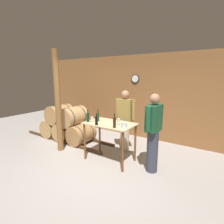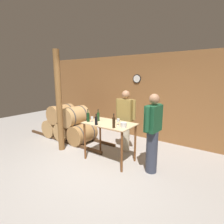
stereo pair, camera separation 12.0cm
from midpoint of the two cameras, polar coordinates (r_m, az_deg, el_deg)
The scene contains 14 objects.
ground_plane at distance 4.04m, azimuth -5.43°, elevation -18.55°, with size 14.00×14.00×0.00m, color #9E9993.
back_wall at distance 5.72m, azimuth 10.50°, elevation 4.66°, with size 8.40×0.08×2.70m.
barrel_rack at distance 5.84m, azimuth -15.14°, elevation -4.03°, with size 3.27×0.77×1.12m.
tasting_table at distance 4.19m, azimuth -1.58°, elevation -5.93°, with size 1.19×0.72×0.94m.
wooden_post at distance 4.86m, azimuth -17.92°, elevation 3.05°, with size 0.16×0.16×2.70m.
wine_bottle_far_left at distance 4.27m, azimuth -8.67°, elevation -1.68°, with size 0.07×0.07×0.31m.
wine_bottle_left at distance 4.32m, azimuth -5.38°, elevation -1.48°, with size 0.07×0.07×0.29m.
wine_bottle_center at distance 3.97m, azimuth -5.97°, elevation -2.81°, with size 0.06×0.06×0.26m.
wine_bottle_right at distance 3.73m, azimuth -0.11°, elevation -3.38°, with size 0.06×0.06×0.31m.
wine_glass_near_left at distance 4.25m, azimuth -7.36°, elevation -2.02°, with size 0.06×0.06×0.13m.
wine_glass_near_center at distance 3.93m, azimuth 1.28°, elevation -2.77°, with size 0.07×0.07×0.15m.
ice_bucket at distance 3.82m, azimuth 3.07°, elevation -4.15°, with size 0.14×0.14×0.10m.
person_host at distance 4.69m, azimuth 3.51°, elevation -2.54°, with size 0.59×0.24×1.67m.
person_visitor_with_scarf at distance 3.75m, azimuth 12.42°, elevation -6.31°, with size 0.25×0.59×1.69m.
Camera 1 is at (2.18, -2.73, 2.04)m, focal length 28.00 mm.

